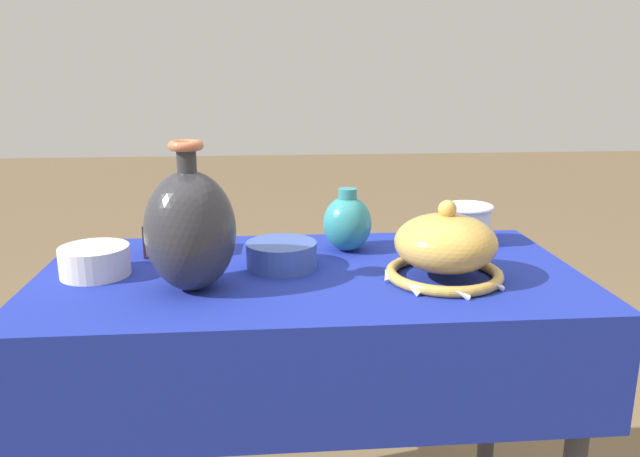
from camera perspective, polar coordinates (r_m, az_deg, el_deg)
display_table at (r=1.32m, az=-0.92°, el=-7.86°), size 1.12×0.58×0.74m
vase_tall_bulbous at (r=1.19m, az=-11.77°, el=-0.09°), size 0.17×0.17×0.28m
vase_dome_bell at (r=1.26m, az=11.38°, el=-1.84°), size 0.25×0.25×0.16m
mosaic_tile_box at (r=1.45m, az=-13.28°, el=-0.82°), size 0.12×0.10×0.07m
jar_round_teal at (r=1.43m, az=2.51°, el=0.52°), size 0.11×0.11×0.15m
pot_squat_cobalt at (r=1.32m, az=-3.55°, el=-2.42°), size 0.15×0.15×0.06m
pot_squat_ivory at (r=1.35m, az=-19.90°, el=-2.80°), size 0.14×0.14×0.06m
cup_wide_porcelain at (r=1.53m, az=13.37°, el=0.51°), size 0.12×0.12×0.10m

